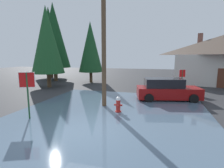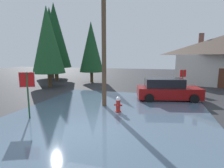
# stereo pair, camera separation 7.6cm
# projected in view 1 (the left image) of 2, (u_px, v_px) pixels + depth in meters

# --- Properties ---
(ground_plane) EXTENTS (80.00, 80.00, 0.10)m
(ground_plane) POSITION_uv_depth(u_px,v_px,m) (80.00, 133.00, 7.54)
(ground_plane) COLOR #2D2D30
(flood_puddle) EXTENTS (10.71, 11.88, 0.06)m
(flood_puddle) POSITION_uv_depth(u_px,v_px,m) (111.00, 114.00, 9.84)
(flood_puddle) COLOR #4C6075
(flood_puddle) RESTS_ON ground
(lane_stop_bar) EXTENTS (3.62, 0.49, 0.01)m
(lane_stop_bar) POSITION_uv_depth(u_px,v_px,m) (46.00, 148.00, 6.22)
(lane_stop_bar) COLOR silver
(lane_stop_bar) RESTS_ON ground
(stop_sign_near) EXTENTS (0.72, 0.32, 2.43)m
(stop_sign_near) POSITION_uv_depth(u_px,v_px,m) (27.00, 86.00, 8.81)
(stop_sign_near) COLOR #1E4C28
(stop_sign_near) RESTS_ON ground
(fire_hydrant) EXTENTS (0.47, 0.41, 0.94)m
(fire_hydrant) POSITION_uv_depth(u_px,v_px,m) (118.00, 105.00, 10.06)
(fire_hydrant) COLOR #AD231E
(fire_hydrant) RESTS_ON ground
(utility_pole) EXTENTS (1.60, 0.28, 8.50)m
(utility_pole) POSITION_uv_depth(u_px,v_px,m) (104.00, 36.00, 10.73)
(utility_pole) COLOR brown
(utility_pole) RESTS_ON ground
(stop_sign_far) EXTENTS (0.59, 0.40, 2.04)m
(stop_sign_far) POSITION_uv_depth(u_px,v_px,m) (182.00, 76.00, 15.83)
(stop_sign_far) COLOR #1E4C28
(stop_sign_far) RESTS_ON ground
(house) EXTENTS (11.35, 8.72, 6.05)m
(house) POSITION_uv_depth(u_px,v_px,m) (221.00, 59.00, 20.46)
(house) COLOR beige
(house) RESTS_ON ground
(parked_car) EXTENTS (4.76, 2.74, 1.61)m
(parked_car) POSITION_uv_depth(u_px,v_px,m) (167.00, 90.00, 13.01)
(parked_car) COLOR maroon
(parked_car) RESTS_ON ground
(pine_tree_tall_left) EXTENTS (3.96, 3.96, 9.91)m
(pine_tree_tall_left) POSITION_uv_depth(u_px,v_px,m) (54.00, 36.00, 22.52)
(pine_tree_tall_left) COLOR #4C3823
(pine_tree_tall_left) RESTS_ON ground
(pine_tree_mid_left) EXTENTS (4.15, 4.15, 10.38)m
(pine_tree_mid_left) POSITION_uv_depth(u_px,v_px,m) (49.00, 37.00, 26.28)
(pine_tree_mid_left) COLOR #4C3823
(pine_tree_mid_left) RESTS_ON ground
(pine_tree_short_left) EXTENTS (2.94, 2.94, 7.34)m
(pine_tree_short_left) POSITION_uv_depth(u_px,v_px,m) (90.00, 47.00, 21.39)
(pine_tree_short_left) COLOR #4C3823
(pine_tree_short_left) RESTS_ON ground
(pine_tree_far_center) EXTENTS (3.29, 3.29, 8.23)m
(pine_tree_far_center) POSITION_uv_depth(u_px,v_px,m) (47.00, 40.00, 17.88)
(pine_tree_far_center) COLOR #4C3823
(pine_tree_far_center) RESTS_ON ground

